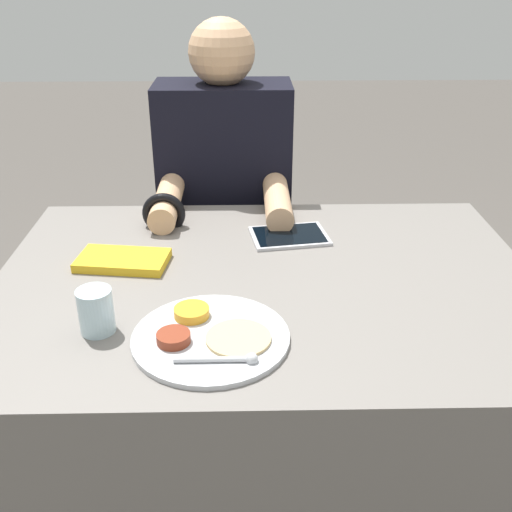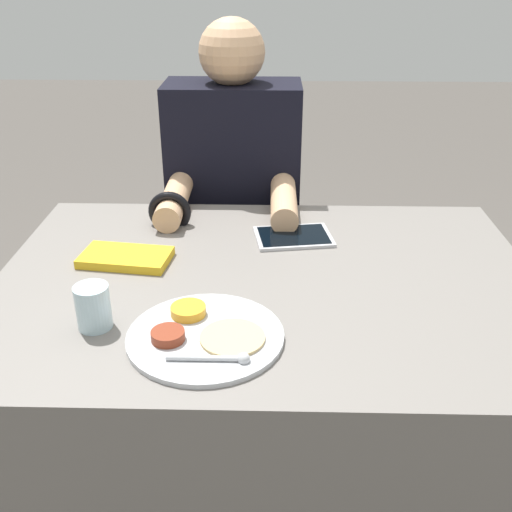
{
  "view_description": "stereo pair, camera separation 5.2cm",
  "coord_description": "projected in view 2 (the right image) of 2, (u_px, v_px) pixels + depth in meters",
  "views": [
    {
      "loc": [
        -0.05,
        -1.13,
        1.34
      ],
      "look_at": [
        -0.02,
        -0.01,
        0.77
      ],
      "focal_mm": 42.0,
      "sensor_mm": 36.0,
      "label": 1
    },
    {
      "loc": [
        0.01,
        -1.13,
        1.34
      ],
      "look_at": [
        -0.02,
        -0.01,
        0.77
      ],
      "focal_mm": 42.0,
      "sensor_mm": 36.0,
      "label": 2
    }
  ],
  "objects": [
    {
      "name": "dining_table",
      "position": [
        265.0,
        406.0,
        1.45
      ],
      "size": [
        1.17,
        0.84,
        0.71
      ],
      "color": "slate",
      "rests_on": "ground_plane"
    },
    {
      "name": "drinking_glass",
      "position": [
        93.0,
        307.0,
        1.11
      ],
      "size": [
        0.06,
        0.06,
        0.09
      ],
      "color": "silver",
      "rests_on": "dining_table"
    },
    {
      "name": "ground_plane",
      "position": [
        264.0,
        508.0,
        1.61
      ],
      "size": [
        12.0,
        12.0,
        0.0
      ],
      "primitive_type": "plane",
      "color": "#4C4742"
    },
    {
      "name": "tablet_device",
      "position": [
        293.0,
        237.0,
        1.47
      ],
      "size": [
        0.2,
        0.16,
        0.01
      ],
      "color": "#B7B7BC",
      "rests_on": "dining_table"
    },
    {
      "name": "person_diner",
      "position": [
        235.0,
        231.0,
        1.88
      ],
      "size": [
        0.4,
        0.48,
        1.19
      ],
      "color": "black",
      "rests_on": "ground_plane"
    },
    {
      "name": "thali_tray",
      "position": [
        204.0,
        335.0,
        1.09
      ],
      "size": [
        0.29,
        0.29,
        0.03
      ],
      "color": "#B7BABF",
      "rests_on": "dining_table"
    },
    {
      "name": "red_notebook",
      "position": [
        126.0,
        258.0,
        1.36
      ],
      "size": [
        0.21,
        0.14,
        0.02
      ],
      "color": "silver",
      "rests_on": "dining_table"
    }
  ]
}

